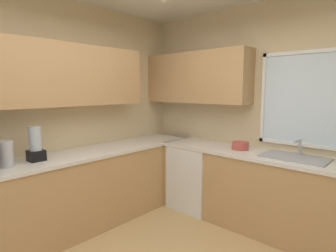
{
  "coord_description": "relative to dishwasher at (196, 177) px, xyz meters",
  "views": [
    {
      "loc": [
        1.3,
        -1.39,
        1.64
      ],
      "look_at": [
        -0.7,
        0.81,
        1.24
      ],
      "focal_mm": 29.34,
      "sensor_mm": 36.0,
      "label": 1
    }
  ],
  "objects": [
    {
      "name": "dishwasher",
      "position": [
        0.0,
        0.0,
        0.0
      ],
      "size": [
        0.6,
        0.6,
        0.87
      ],
      "primitive_type": "cube",
      "color": "white",
      "rests_on": "ground_plane"
    },
    {
      "name": "bowl",
      "position": [
        0.64,
        0.03,
        0.52
      ],
      "size": [
        0.2,
        0.2,
        0.09
      ],
      "primitive_type": "cylinder",
      "color": "#B74C42",
      "rests_on": "counter_run_back"
    },
    {
      "name": "counter_run_left",
      "position": [
        -0.66,
        -1.6,
        0.02
      ],
      "size": [
        0.65,
        3.62,
        0.91
      ],
      "color": "tan",
      "rests_on": "ground_plane"
    },
    {
      "name": "blender_appliance",
      "position": [
        -0.66,
        -1.87,
        0.64
      ],
      "size": [
        0.15,
        0.15,
        0.36
      ],
      "color": "black",
      "rests_on": "counter_run_left"
    },
    {
      "name": "counter_run_back",
      "position": [
        1.1,
        0.03,
        0.02
      ],
      "size": [
        2.93,
        0.65,
        0.91
      ],
      "color": "tan",
      "rests_on": "ground_plane"
    },
    {
      "name": "room_shell",
      "position": [
        0.53,
        -1.14,
        1.37
      ],
      "size": [
        3.84,
        4.01,
        2.76
      ],
      "color": "beige",
      "rests_on": "ground_plane"
    },
    {
      "name": "sink_assembly",
      "position": [
        1.27,
        0.04,
        0.49
      ],
      "size": [
        0.66,
        0.4,
        0.19
      ],
      "color": "#9EA0A5",
      "rests_on": "counter_run_back"
    },
    {
      "name": "kettle",
      "position": [
        -0.64,
        -2.16,
        0.6
      ],
      "size": [
        0.13,
        0.13,
        0.25
      ],
      "primitive_type": "cylinder",
      "color": "#B7B7BC",
      "rests_on": "counter_run_left"
    }
  ]
}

